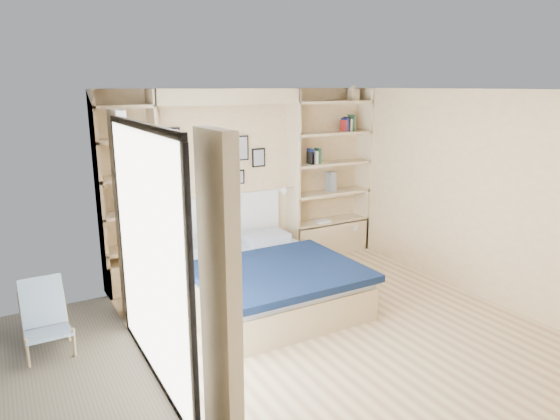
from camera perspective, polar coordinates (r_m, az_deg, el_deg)
ground at (r=5.59m, az=6.43°, el=-13.03°), size 4.50×4.50×0.00m
room_shell at (r=6.27m, az=-4.39°, el=0.54°), size 4.50×4.50×4.50m
bed at (r=6.05m, az=-1.92°, el=-7.84°), size 1.81×2.39×1.07m
photo_gallery at (r=6.77m, az=-7.55°, el=6.02°), size 1.48×0.02×0.82m
reading_lamps at (r=6.72m, az=-5.49°, el=1.65°), size 1.92×0.12×0.15m
shelf_decor at (r=7.33m, az=3.97°, el=7.29°), size 3.57×0.23×2.03m
deck_chair at (r=5.47m, az=-25.23°, el=-11.15°), size 0.43×0.71×0.71m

